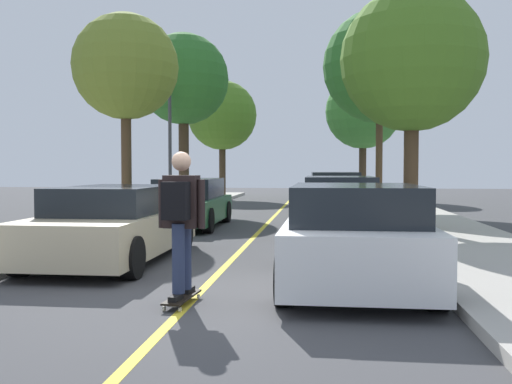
% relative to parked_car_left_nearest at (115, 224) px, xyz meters
% --- Properties ---
extents(ground, '(80.00, 80.00, 0.00)m').
position_rel_parked_car_left_nearest_xyz_m(ground, '(2.04, -2.85, -0.65)').
color(ground, '#424244').
extents(center_line, '(0.12, 39.20, 0.01)m').
position_rel_parked_car_left_nearest_xyz_m(center_line, '(2.04, 1.15, -0.65)').
color(center_line, gold).
rests_on(center_line, ground).
extents(parked_car_left_nearest, '(1.99, 4.59, 1.31)m').
position_rel_parked_car_left_nearest_xyz_m(parked_car_left_nearest, '(0.00, 0.00, 0.00)').
color(parked_car_left_nearest, '#BCAD89').
rests_on(parked_car_left_nearest, ground).
extents(parked_car_left_near, '(1.85, 4.33, 1.35)m').
position_rel_parked_car_left_nearest_xyz_m(parked_car_left_near, '(-0.00, 5.83, 0.00)').
color(parked_car_left_near, '#1E5B33').
rests_on(parked_car_left_near, ground).
extents(parked_car_right_nearest, '(2.00, 4.10, 1.41)m').
position_rel_parked_car_left_nearest_xyz_m(parked_car_right_nearest, '(4.09, -1.74, 0.04)').
color(parked_car_right_nearest, white).
rests_on(parked_car_right_nearest, ground).
extents(parked_car_right_near, '(2.01, 4.54, 1.43)m').
position_rel_parked_car_left_nearest_xyz_m(parked_car_right_near, '(4.09, 4.69, 0.05)').
color(parked_car_right_near, '#B7B7BC').
rests_on(parked_car_right_near, ground).
extents(parked_car_right_far, '(2.03, 4.56, 1.49)m').
position_rel_parked_car_left_nearest_xyz_m(parked_car_right_far, '(4.09, 10.72, 0.07)').
color(parked_car_right_far, '#BCAD89').
rests_on(parked_car_right_far, ground).
extents(parked_car_right_farthest, '(2.07, 4.66, 1.38)m').
position_rel_parked_car_left_nearest_xyz_m(parked_car_right_farthest, '(4.09, 16.78, 0.02)').
color(parked_car_right_farthest, navy).
rests_on(parked_car_right_farthest, ground).
extents(street_tree_left_nearest, '(2.88, 2.88, 5.70)m').
position_rel_parked_car_left_nearest_xyz_m(street_tree_left_nearest, '(-1.70, 5.52, 3.72)').
color(street_tree_left_nearest, '#4C3823').
rests_on(street_tree_left_nearest, sidewalk_left).
extents(street_tree_left_near, '(3.52, 3.52, 6.70)m').
position_rel_parked_car_left_nearest_xyz_m(street_tree_left_near, '(-1.70, 12.14, 4.39)').
color(street_tree_left_near, '#3D2D1E').
rests_on(street_tree_left_near, sidewalk_left).
extents(street_tree_left_far, '(3.72, 3.72, 6.20)m').
position_rel_parked_car_left_nearest_xyz_m(street_tree_left_far, '(-1.70, 20.89, 3.80)').
color(street_tree_left_far, '#3D2D1E').
rests_on(street_tree_left_far, sidewalk_left).
extents(street_tree_right_nearest, '(3.45, 3.45, 5.82)m').
position_rel_parked_car_left_nearest_xyz_m(street_tree_right_nearest, '(5.78, 4.52, 3.56)').
color(street_tree_right_nearest, '#4C3823').
rests_on(street_tree_right_nearest, sidewalk_right).
extents(street_tree_right_near, '(4.25, 4.25, 7.44)m').
position_rel_parked_car_left_nearest_xyz_m(street_tree_right_near, '(5.78, 12.30, 4.80)').
color(street_tree_right_near, '#4C3823').
rests_on(street_tree_right_near, sidewalk_right).
extents(street_tree_right_far, '(3.93, 3.93, 6.44)m').
position_rel_parked_car_left_nearest_xyz_m(street_tree_right_far, '(5.78, 20.99, 3.94)').
color(street_tree_right_far, '#3D2D1E').
rests_on(street_tree_right_far, sidewalk_right).
extents(fire_hydrant, '(0.20, 0.20, 0.70)m').
position_rel_parked_car_left_nearest_xyz_m(fire_hydrant, '(-1.50, 0.25, -0.17)').
color(fire_hydrant, '#B2140F').
rests_on(fire_hydrant, sidewalk_left).
extents(streetlamp, '(0.36, 0.24, 5.67)m').
position_rel_parked_car_left_nearest_xyz_m(streetlamp, '(-1.75, 10.30, 2.73)').
color(streetlamp, '#38383D').
rests_on(streetlamp, sidewalk_left).
extents(skateboard, '(0.30, 0.86, 0.10)m').
position_rel_parked_car_left_nearest_xyz_m(skateboard, '(1.97, -3.08, -0.56)').
color(skateboard, black).
rests_on(skateboard, ground).
extents(skateboarder, '(0.59, 0.71, 1.73)m').
position_rel_parked_car_left_nearest_xyz_m(skateboarder, '(1.97, -3.11, 0.43)').
color(skateboarder, black).
rests_on(skateboarder, skateboard).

